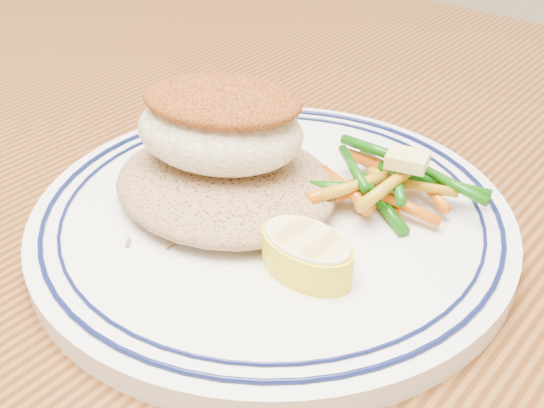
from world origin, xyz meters
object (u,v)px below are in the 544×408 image
(dining_table, at_px, (320,324))
(lemon_wedge, at_px, (307,252))
(rice_pilaf, at_px, (226,179))
(fish_fillet, at_px, (220,123))
(plate, at_px, (272,218))
(vegetable_pile, at_px, (381,184))

(dining_table, xyz_separation_m, lemon_wedge, (0.04, -0.07, 0.12))
(rice_pilaf, relative_size, fish_fillet, 1.16)
(fish_fillet, relative_size, lemon_wedge, 2.12)
(plate, relative_size, lemon_wedge, 5.01)
(dining_table, bearing_deg, lemon_wedge, -62.70)
(plate, bearing_deg, lemon_wedge, -32.75)
(dining_table, xyz_separation_m, rice_pilaf, (-0.05, -0.04, 0.13))
(plate, xyz_separation_m, fish_fillet, (-0.04, -0.00, 0.05))
(vegetable_pile, relative_size, lemon_wedge, 1.79)
(fish_fillet, distance_m, vegetable_pile, 0.11)
(dining_table, xyz_separation_m, plate, (-0.02, -0.04, 0.11))
(fish_fillet, xyz_separation_m, vegetable_pile, (0.08, 0.05, -0.03))
(dining_table, relative_size, plate, 5.09)
(plate, height_order, lemon_wedge, lemon_wedge)
(lemon_wedge, bearing_deg, rice_pilaf, 162.76)
(plate, bearing_deg, rice_pilaf, -167.31)
(fish_fillet, bearing_deg, lemon_wedge, -19.02)
(plate, xyz_separation_m, lemon_wedge, (0.05, -0.03, 0.02))
(dining_table, relative_size, vegetable_pile, 14.26)
(vegetable_pile, bearing_deg, lemon_wedge, -86.70)
(vegetable_pile, bearing_deg, rice_pilaf, -143.70)
(lemon_wedge, bearing_deg, vegetable_pile, 93.30)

